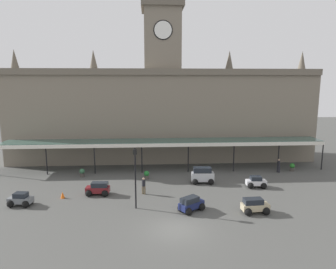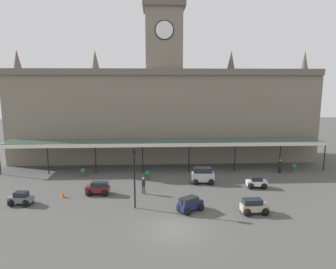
% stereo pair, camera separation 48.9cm
% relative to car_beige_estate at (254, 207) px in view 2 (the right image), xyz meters
% --- Properties ---
extents(ground_plane, '(140.00, 140.00, 0.00)m').
position_rel_car_beige_estate_xyz_m(ground_plane, '(-6.84, -2.49, -0.56)').
color(ground_plane, '#4A4A47').
extents(station_building, '(41.24, 7.12, 21.24)m').
position_rel_car_beige_estate_xyz_m(station_building, '(-6.84, 19.10, 6.32)').
color(station_building, slate).
rests_on(station_building, ground).
extents(entrance_canopy, '(39.26, 3.26, 3.67)m').
position_rel_car_beige_estate_xyz_m(entrance_canopy, '(-6.84, 13.32, 2.96)').
color(entrance_canopy, '#38564C').
rests_on(entrance_canopy, ground).
extents(car_beige_estate, '(2.30, 1.62, 1.27)m').
position_rel_car_beige_estate_xyz_m(car_beige_estate, '(0.00, 0.00, 0.00)').
color(car_beige_estate, tan).
rests_on(car_beige_estate, ground).
extents(car_navy_estate, '(2.42, 2.27, 1.27)m').
position_rel_car_beige_estate_xyz_m(car_navy_estate, '(-5.25, 0.69, 0.00)').
color(car_navy_estate, '#19214C').
rests_on(car_navy_estate, ground).
extents(car_maroon_estate, '(2.30, 1.64, 1.27)m').
position_rel_car_beige_estate_xyz_m(car_maroon_estate, '(-13.70, 4.98, 0.00)').
color(car_maroon_estate, maroon).
rests_on(car_maroon_estate, ground).
extents(car_grey_sedan, '(2.13, 1.66, 1.19)m').
position_rel_car_beige_estate_xyz_m(car_grey_sedan, '(-20.13, 2.79, -0.06)').
color(car_grey_sedan, slate).
rests_on(car_grey_sedan, ground).
extents(car_silver_van, '(2.44, 1.67, 1.77)m').
position_rel_car_beige_estate_xyz_m(car_silver_van, '(-3.04, 7.78, 0.24)').
color(car_silver_van, '#B2B5BA').
rests_on(car_silver_van, ground).
extents(car_white_sedan, '(2.11, 1.62, 1.19)m').
position_rel_car_beige_estate_xyz_m(car_white_sedan, '(2.29, 6.16, -0.06)').
color(car_white_sedan, silver).
rests_on(car_white_sedan, ground).
extents(pedestrian_beside_cars, '(0.36, 0.34, 1.67)m').
position_rel_car_beige_estate_xyz_m(pedestrian_beside_cars, '(-9.32, 4.94, 0.34)').
color(pedestrian_beside_cars, brown).
rests_on(pedestrian_beside_cars, ground).
extents(pedestrian_near_entrance, '(0.34, 0.34, 1.67)m').
position_rel_car_beige_estate_xyz_m(pedestrian_near_entrance, '(6.82, 11.17, 0.34)').
color(pedestrian_near_entrance, black).
rests_on(pedestrian_near_entrance, ground).
extents(victorian_lamppost, '(0.30, 0.30, 5.38)m').
position_rel_car_beige_estate_xyz_m(victorian_lamppost, '(-9.93, 1.58, 2.75)').
color(victorian_lamppost, black).
rests_on(victorian_lamppost, ground).
extents(traffic_cone, '(0.40, 0.40, 0.61)m').
position_rel_car_beige_estate_xyz_m(traffic_cone, '(-16.93, 4.35, -0.26)').
color(traffic_cone, orange).
rests_on(traffic_cone, ground).
extents(planter_by_canopy, '(0.60, 0.60, 0.96)m').
position_rel_car_beige_estate_xyz_m(planter_by_canopy, '(-9.06, 9.54, -0.07)').
color(planter_by_canopy, '#47423D').
rests_on(planter_by_canopy, ground).
extents(planter_forecourt_centre, '(0.60, 0.60, 0.96)m').
position_rel_car_beige_estate_xyz_m(planter_forecourt_centre, '(8.77, 11.68, -0.07)').
color(planter_forecourt_centre, '#47423D').
rests_on(planter_forecourt_centre, ground).
extents(planter_near_kerb, '(0.60, 0.60, 0.96)m').
position_rel_car_beige_estate_xyz_m(planter_near_kerb, '(-16.50, 10.90, -0.07)').
color(planter_near_kerb, '#47423D').
rests_on(planter_near_kerb, ground).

